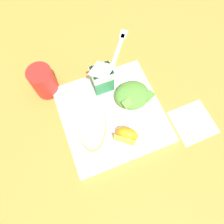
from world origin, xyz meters
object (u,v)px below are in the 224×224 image
object	(u,v)px
green_salad_pile	(132,95)
paper_napkin	(193,122)
white_plate	(112,114)
orange_wedge_front	(127,135)
drinking_red_cup	(44,82)
cheesy_pizza_bread	(91,121)
milk_carton	(102,76)
metal_fork	(119,47)

from	to	relation	value
green_salad_pile	paper_napkin	xyz separation A→B (m)	(0.14, -0.13, -0.03)
white_plate	orange_wedge_front	xyz separation A→B (m)	(0.01, -0.08, 0.03)
orange_wedge_front	drinking_red_cup	distance (m)	0.28
orange_wedge_front	cheesy_pizza_bread	bearing A→B (deg)	136.01
green_salad_pile	white_plate	bearing A→B (deg)	-161.41
white_plate	milk_carton	world-z (taller)	milk_carton
orange_wedge_front	metal_fork	distance (m)	0.32
milk_carton	orange_wedge_front	xyz separation A→B (m)	(0.01, -0.17, -0.04)
green_salad_pile	milk_carton	distance (m)	0.10
white_plate	orange_wedge_front	world-z (taller)	orange_wedge_front
white_plate	drinking_red_cup	world-z (taller)	drinking_red_cup
white_plate	orange_wedge_front	bearing A→B (deg)	-81.95
milk_carton	paper_napkin	distance (m)	0.29
metal_fork	drinking_red_cup	distance (m)	0.27
cheesy_pizza_bread	white_plate	bearing A→B (deg)	5.56
green_salad_pile	orange_wedge_front	distance (m)	0.12
cheesy_pizza_bread	milk_carton	bearing A→B (deg)	53.94
milk_carton	drinking_red_cup	world-z (taller)	milk_carton
cheesy_pizza_bread	green_salad_pile	xyz separation A→B (m)	(0.13, 0.03, 0.00)
white_plate	green_salad_pile	size ratio (longest dim) A/B	2.60
cheesy_pizza_bread	green_salad_pile	world-z (taller)	green_salad_pile
milk_carton	drinking_red_cup	distance (m)	0.17
paper_napkin	milk_carton	bearing A→B (deg)	136.30
milk_carton	metal_fork	size ratio (longest dim) A/B	0.69
green_salad_pile	drinking_red_cup	xyz separation A→B (m)	(-0.22, 0.13, 0.01)
green_salad_pile	milk_carton	bearing A→B (deg)	134.78
green_salad_pile	orange_wedge_front	bearing A→B (deg)	-120.12
cheesy_pizza_bread	metal_fork	xyz separation A→B (m)	(0.17, 0.23, -0.03)
green_salad_pile	metal_fork	distance (m)	0.20
green_salad_pile	milk_carton	size ratio (longest dim) A/B	0.98
milk_carton	paper_napkin	xyz separation A→B (m)	(0.20, -0.19, -0.07)
white_plate	green_salad_pile	bearing A→B (deg)	18.59
orange_wedge_front	paper_napkin	world-z (taller)	orange_wedge_front
white_plate	orange_wedge_front	size ratio (longest dim) A/B	4.03
milk_carton	paper_napkin	world-z (taller)	milk_carton
orange_wedge_front	paper_napkin	bearing A→B (deg)	-7.59
white_plate	paper_napkin	world-z (taller)	white_plate
white_plate	milk_carton	distance (m)	0.11
orange_wedge_front	metal_fork	size ratio (longest dim) A/B	0.43
cheesy_pizza_bread	orange_wedge_front	size ratio (longest dim) A/B	2.66
cheesy_pizza_bread	paper_napkin	size ratio (longest dim) A/B	1.68
cheesy_pizza_bread	milk_carton	distance (m)	0.12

